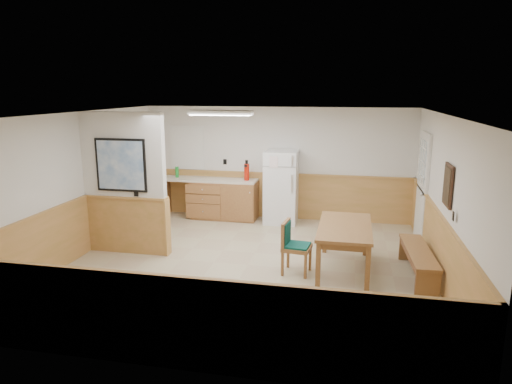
% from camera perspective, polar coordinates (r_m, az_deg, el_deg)
% --- Properties ---
extents(ground, '(6.00, 6.00, 0.00)m').
position_cam_1_polar(ground, '(7.73, -1.05, -9.10)').
color(ground, tan).
rests_on(ground, ground).
extents(ceiling, '(6.00, 6.00, 0.02)m').
position_cam_1_polar(ceiling, '(7.19, -1.13, 9.75)').
color(ceiling, white).
rests_on(ceiling, back_wall).
extents(back_wall, '(6.00, 0.02, 2.50)m').
position_cam_1_polar(back_wall, '(10.25, 2.61, 3.59)').
color(back_wall, silver).
rests_on(back_wall, ground).
extents(right_wall, '(0.02, 6.00, 2.50)m').
position_cam_1_polar(right_wall, '(7.32, 22.48, -1.06)').
color(right_wall, silver).
rests_on(right_wall, ground).
extents(left_wall, '(0.02, 6.00, 2.50)m').
position_cam_1_polar(left_wall, '(8.52, -21.18, 0.88)').
color(left_wall, silver).
rests_on(left_wall, ground).
extents(wainscot_back, '(6.00, 0.04, 1.00)m').
position_cam_1_polar(wainscot_back, '(10.38, 2.55, -0.51)').
color(wainscot_back, tan).
rests_on(wainscot_back, ground).
extents(wainscot_right, '(0.04, 6.00, 1.00)m').
position_cam_1_polar(wainscot_right, '(7.52, 21.85, -6.62)').
color(wainscot_right, tan).
rests_on(wainscot_right, ground).
extents(wainscot_left, '(0.04, 6.00, 1.00)m').
position_cam_1_polar(wainscot_left, '(8.68, -20.67, -3.97)').
color(wainscot_left, tan).
rests_on(wainscot_left, ground).
extents(partition_wall, '(1.50, 0.20, 2.50)m').
position_cam_1_polar(partition_wall, '(8.31, -16.09, 0.84)').
color(partition_wall, silver).
rests_on(partition_wall, ground).
extents(kitchen_counter, '(2.20, 0.61, 1.00)m').
position_cam_1_polar(kitchen_counter, '(10.36, -4.33, -0.79)').
color(kitchen_counter, olive).
rests_on(kitchen_counter, ground).
extents(exterior_door, '(0.07, 1.02, 2.15)m').
position_cam_1_polar(exterior_door, '(9.19, 20.04, 0.51)').
color(exterior_door, silver).
rests_on(exterior_door, ground).
extents(kitchen_window, '(0.80, 0.04, 1.00)m').
position_cam_1_polar(kitchen_window, '(10.72, -8.60, 5.48)').
color(kitchen_window, silver).
rests_on(kitchen_window, back_wall).
extents(wall_painting, '(0.04, 0.50, 0.60)m').
position_cam_1_polar(wall_painting, '(6.97, 22.85, 0.78)').
color(wall_painting, '#362115').
rests_on(wall_painting, right_wall).
extents(fluorescent_fixture, '(1.20, 0.30, 0.09)m').
position_cam_1_polar(fluorescent_fixture, '(8.64, -4.45, 9.85)').
color(fluorescent_fixture, silver).
rests_on(fluorescent_fixture, ceiling).
extents(refrigerator, '(0.71, 0.73, 1.58)m').
position_cam_1_polar(refrigerator, '(9.95, 3.17, 0.63)').
color(refrigerator, white).
rests_on(refrigerator, ground).
extents(dining_table, '(0.84, 1.66, 0.75)m').
position_cam_1_polar(dining_table, '(7.44, 11.04, -4.85)').
color(dining_table, olive).
rests_on(dining_table, ground).
extents(dining_bench, '(0.43, 1.63, 0.45)m').
position_cam_1_polar(dining_bench, '(7.55, 19.62, -7.60)').
color(dining_bench, olive).
rests_on(dining_bench, ground).
extents(dining_chair, '(0.63, 0.47, 0.85)m').
position_cam_1_polar(dining_chair, '(7.29, 4.47, -6.35)').
color(dining_chair, olive).
rests_on(dining_chair, ground).
extents(fire_extinguisher, '(0.13, 0.13, 0.45)m').
position_cam_1_polar(fire_extinguisher, '(10.09, -1.18, 2.59)').
color(fire_extinguisher, red).
rests_on(fire_extinguisher, kitchen_counter).
extents(soap_bottle, '(0.09, 0.09, 0.25)m').
position_cam_1_polar(soap_bottle, '(10.60, -9.85, 2.48)').
color(soap_bottle, '#1A902E').
rests_on(soap_bottle, kitchen_counter).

